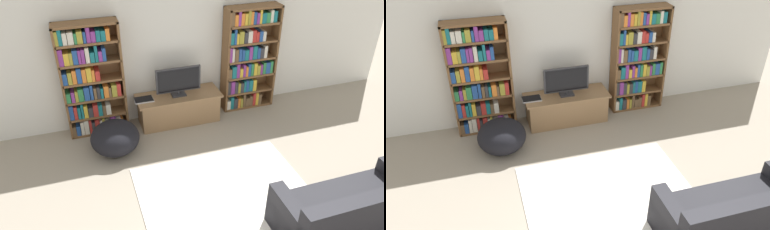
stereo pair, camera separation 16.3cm
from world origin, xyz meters
The scene contains 9 objects.
wall_back centered at (0.00, 4.23, 1.30)m, with size 8.80×0.06×2.60m.
bookshelf_left centered at (-1.28, 4.05, 0.91)m, with size 0.96×0.30×1.87m.
bookshelf_right centered at (1.42, 4.05, 0.94)m, with size 0.96×0.30×1.87m.
tv_stand centered at (0.11, 3.90, 0.26)m, with size 1.44×0.54×0.51m.
television centered at (0.11, 3.88, 0.78)m, with size 0.76×0.16×0.51m.
laptop centered at (-0.49, 3.90, 0.53)m, with size 0.32×0.21×0.03m.
area_rug centered at (0.18, 1.95, 0.01)m, with size 2.28×1.73×0.02m.
couch_right_sofa centered at (1.34, 0.93, 0.28)m, with size 1.74×0.80×0.79m.
beanbag_ottoman centered at (-1.07, 3.34, 0.26)m, with size 0.74×0.74×0.51m, color black.
Camera 2 is at (-1.25, -1.51, 3.58)m, focal length 35.00 mm.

